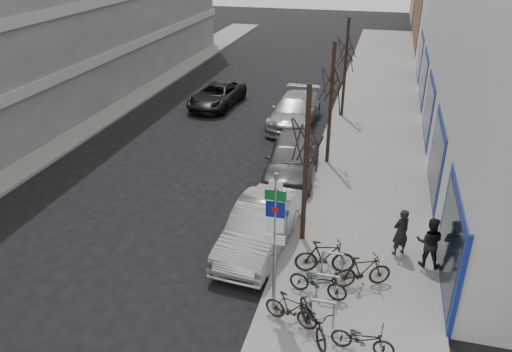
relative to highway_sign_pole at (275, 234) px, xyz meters
The scene contains 24 objects.
ground 3.44m from the highway_sign_pole, behind, with size 120.00×120.00×0.00m, color black.
sidewalk_east 10.50m from the highway_sign_pole, 78.15° to the left, with size 5.00×70.00×0.15m, color slate.
sidewalk_west 16.90m from the highway_sign_pole, 143.24° to the left, with size 3.00×70.00×0.15m, color slate.
brick_building_far 41.42m from the highway_sign_pole, 75.16° to the left, with size 12.00×14.00×8.00m, color brown.
highway_sign_pole is the anchor object (origin of this frame).
bike_rack 2.36m from the highway_sign_pole, 23.59° to the left, with size 0.66×2.26×0.83m.
tree_near 3.88m from the highway_sign_pole, 86.74° to the left, with size 1.80×1.80×5.50m.
tree_mid 10.15m from the highway_sign_pole, 88.86° to the left, with size 1.80×1.80×5.50m.
tree_far 16.59m from the highway_sign_pole, 89.31° to the left, with size 1.80×1.80×5.50m.
meter_front 3.39m from the highway_sign_pole, 94.75° to the left, with size 0.10×0.08×1.27m.
meter_mid 8.65m from the highway_sign_pole, 91.68° to the left, with size 0.10×0.08×1.27m.
meter_back 14.10m from the highway_sign_pole, 91.02° to the left, with size 0.10×0.08×1.27m.
bike_near_left 2.28m from the highway_sign_pole, 33.98° to the right, with size 0.55×1.82×1.11m, color black.
bike_near_right 2.03m from the highway_sign_pole, 45.28° to the right, with size 0.46×1.53×0.93m, color black.
bike_mid_curb 2.23m from the highway_sign_pole, 32.52° to the left, with size 0.52×1.70×1.04m, color black.
bike_mid_inner 2.78m from the highway_sign_pole, 57.61° to the left, with size 0.55×1.84×1.12m, color black.
bike_far_curb 3.29m from the highway_sign_pole, 24.83° to the right, with size 0.47×1.56×0.96m, color black.
bike_far_inner 3.26m from the highway_sign_pole, 32.04° to the left, with size 0.51×1.73×1.05m, color black.
parked_car_front 3.46m from the highway_sign_pole, 111.51° to the left, with size 1.68×4.83×1.59m, color #B5B6BA.
parked_car_mid 8.57m from the highway_sign_pole, 97.71° to the left, with size 2.03×5.06×1.72m, color #55545A.
parked_car_back 14.99m from the highway_sign_pole, 98.46° to the left, with size 2.24×5.50×1.60m, color #A3A2A7.
lane_car 18.35m from the highway_sign_pole, 113.52° to the left, with size 2.27×4.92×1.37m, color black.
pedestrian_near 4.98m from the highway_sign_pole, 45.44° to the left, with size 0.59×0.39×1.62m, color black.
pedestrian_far 5.35m from the highway_sign_pole, 35.64° to the left, with size 0.62×0.42×1.69m, color black.
Camera 1 is at (4.67, -10.68, 9.47)m, focal length 35.00 mm.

